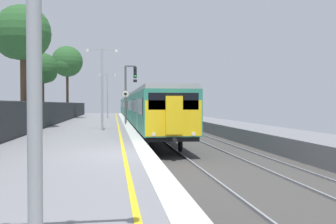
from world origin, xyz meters
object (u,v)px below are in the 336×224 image
object	(u,v)px
commuter_train_at_platform	(136,107)
background_tree_left	(43,70)
signal_gantry	(129,87)
background_tree_right	(21,35)
platform_lamp_mid	(102,81)
background_tree_centre	(67,63)
platform_lamp_far	(107,92)
speed_limit_sign	(125,103)

from	to	relation	value
commuter_train_at_platform	background_tree_left	bearing A→B (deg)	-128.69
signal_gantry	background_tree_right	bearing A→B (deg)	-137.67
commuter_train_at_platform	platform_lamp_mid	bearing A→B (deg)	-98.77
signal_gantry	background_tree_centre	bearing A→B (deg)	120.95
platform_lamp_far	background_tree_right	world-z (taller)	background_tree_right
commuter_train_at_platform	signal_gantry	world-z (taller)	signal_gantry
background_tree_left	background_tree_centre	distance (m)	9.29
signal_gantry	background_tree_centre	distance (m)	13.50
commuter_train_at_platform	background_tree_right	size ratio (longest dim) A/B	7.14
signal_gantry	background_tree_right	distance (m)	10.66
background_tree_left	speed_limit_sign	bearing A→B (deg)	-34.10
signal_gantry	platform_lamp_far	xyz separation A→B (m)	(-2.05, 11.20, -0.04)
platform_lamp_far	background_tree_centre	world-z (taller)	background_tree_centre
background_tree_left	background_tree_centre	xyz separation A→B (m)	(0.98, 9.09, 1.66)
commuter_train_at_platform	speed_limit_sign	bearing A→B (deg)	-96.41
platform_lamp_mid	background_tree_left	size ratio (longest dim) A/B	0.82
background_tree_right	commuter_train_at_platform	bearing A→B (deg)	66.25
background_tree_right	platform_lamp_far	bearing A→B (deg)	73.12
speed_limit_sign	background_tree_centre	xyz separation A→B (m)	(-6.36, 14.05, 4.71)
commuter_train_at_platform	speed_limit_sign	size ratio (longest dim) A/B	21.36
platform_lamp_mid	background_tree_centre	distance (m)	21.26
background_tree_left	background_tree_right	world-z (taller)	background_tree_right
platform_lamp_far	signal_gantry	bearing A→B (deg)	-79.64
platform_lamp_mid	background_tree_centre	bearing A→B (deg)	102.89
signal_gantry	platform_lamp_far	bearing A→B (deg)	100.36
background_tree_centre	background_tree_right	bearing A→B (deg)	-92.52
signal_gantry	background_tree_left	world-z (taller)	background_tree_left
signal_gantry	speed_limit_sign	size ratio (longest dim) A/B	1.82
speed_limit_sign	platform_lamp_mid	size ratio (longest dim) A/B	0.53
platform_lamp_far	background_tree_centre	xyz separation A→B (m)	(-4.68, 0.03, 3.34)
signal_gantry	background_tree_centre	xyz separation A→B (m)	(-6.73, 11.22, 3.31)
commuter_train_at_platform	signal_gantry	bearing A→B (deg)	-96.20
platform_lamp_mid	background_tree_right	distance (m)	6.79
background_tree_right	background_tree_centre	bearing A→B (deg)	87.48
background_tree_left	platform_lamp_mid	bearing A→B (deg)	-63.54
background_tree_right	speed_limit_sign	bearing A→B (deg)	29.33
platform_lamp_far	commuter_train_at_platform	bearing A→B (deg)	34.34
platform_lamp_far	background_tree_left	distance (m)	10.82
speed_limit_sign	background_tree_right	distance (m)	9.40
commuter_train_at_platform	background_tree_right	xyz separation A→B (m)	(-9.00, -20.46, 5.09)
background_tree_centre	background_tree_right	distance (m)	18.09
speed_limit_sign	platform_lamp_mid	bearing A→B (deg)	-104.69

